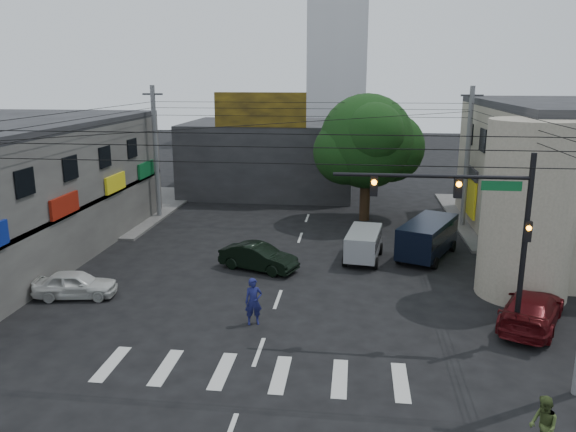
% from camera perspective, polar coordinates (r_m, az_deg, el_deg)
% --- Properties ---
extents(ground, '(160.00, 160.00, 0.00)m').
position_cam_1_polar(ground, '(23.79, -1.72, -10.30)').
color(ground, black).
rests_on(ground, ground).
extents(sidewalk_far_left, '(16.00, 16.00, 0.15)m').
position_cam_1_polar(sidewalk_far_left, '(45.86, -20.93, 0.87)').
color(sidewalk_far_left, '#514F4C').
rests_on(sidewalk_far_left, ground).
extents(sidewalk_far_right, '(16.00, 16.00, 0.15)m').
position_cam_1_polar(sidewalk_far_right, '(43.17, 26.64, -0.49)').
color(sidewalk_far_right, '#514F4C').
rests_on(sidewalk_far_right, ground).
extents(corner_column, '(4.00, 4.00, 8.00)m').
position_cam_1_polar(corner_column, '(27.18, 23.20, 0.56)').
color(corner_column, gray).
rests_on(corner_column, ground).
extents(building_far, '(14.00, 10.00, 6.00)m').
position_cam_1_polar(building_far, '(48.46, -1.80, 5.98)').
color(building_far, '#232326').
rests_on(building_far, ground).
extents(billboard, '(7.00, 0.30, 2.60)m').
position_cam_1_polar(billboard, '(43.21, -2.85, 10.72)').
color(billboard, olive).
rests_on(billboard, building_far).
extents(street_tree, '(6.40, 6.40, 8.70)m').
position_cam_1_polar(street_tree, '(38.66, 8.00, 7.49)').
color(street_tree, black).
rests_on(street_tree, ground).
extents(traffic_gantry, '(7.10, 0.35, 7.20)m').
position_cam_1_polar(traffic_gantry, '(21.49, 18.86, -0.11)').
color(traffic_gantry, black).
rests_on(traffic_gantry, ground).
extents(utility_pole_far_left, '(0.32, 0.32, 9.20)m').
position_cam_1_polar(utility_pole_far_left, '(40.23, -13.27, 6.25)').
color(utility_pole_far_left, '#59595B').
rests_on(utility_pole_far_left, ground).
extents(utility_pole_far_right, '(0.32, 0.32, 9.20)m').
position_cam_1_polar(utility_pole_far_right, '(38.45, 17.75, 5.61)').
color(utility_pole_far_right, '#59595B').
rests_on(utility_pole_far_right, ground).
extents(dark_sedan, '(4.18, 5.09, 1.36)m').
position_cam_1_polar(dark_sedan, '(29.16, -3.01, -4.20)').
color(dark_sedan, black).
rests_on(dark_sedan, ground).
extents(white_compact, '(2.60, 4.12, 1.25)m').
position_cam_1_polar(white_compact, '(27.38, -20.79, -6.50)').
color(white_compact, silver).
rests_on(white_compact, ground).
extents(maroon_sedan, '(5.82, 6.52, 1.44)m').
position_cam_1_polar(maroon_sedan, '(24.80, 23.52, -8.67)').
color(maroon_sedan, '#45090D').
rests_on(maroon_sedan, ground).
extents(silver_minivan, '(4.27, 2.60, 1.66)m').
position_cam_1_polar(silver_minivan, '(30.84, 7.68, -3.00)').
color(silver_minivan, '#A3A6AB').
rests_on(silver_minivan, ground).
extents(navy_van, '(6.60, 5.76, 2.06)m').
position_cam_1_polar(navy_van, '(31.96, 13.98, -2.31)').
color(navy_van, black).
rests_on(navy_van, ground).
extents(traffic_officer, '(1.00, 0.90, 1.94)m').
position_cam_1_polar(traffic_officer, '(22.90, -3.52, -8.67)').
color(traffic_officer, '#16184D').
rests_on(traffic_officer, ground).
extents(pedestrian_olive, '(0.94, 0.80, 1.65)m').
position_cam_1_polar(pedestrian_olive, '(17.21, 24.51, -18.82)').
color(pedestrian_olive, '#3C4B23').
rests_on(pedestrian_olive, ground).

